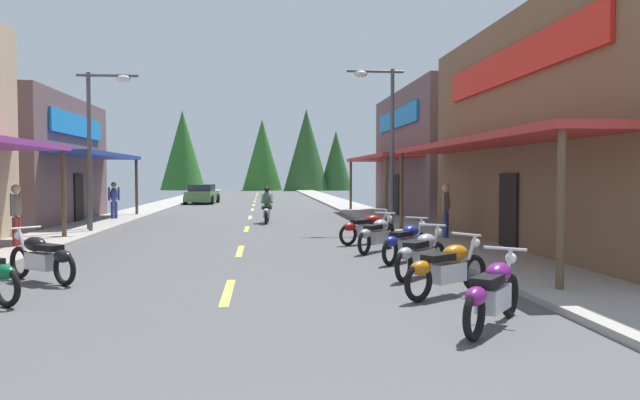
{
  "coord_description": "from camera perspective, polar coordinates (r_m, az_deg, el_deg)",
  "views": [
    {
      "loc": [
        0.61,
        -2.07,
        2.05
      ],
      "look_at": [
        3.45,
        26.98,
        0.82
      ],
      "focal_mm": 33.01,
      "sensor_mm": 36.0,
      "label": 1
    }
  ],
  "objects": [
    {
      "name": "streetlamp_left",
      "position": [
        21.87,
        -20.63,
        6.58
      ],
      "size": [
        2.08,
        0.3,
        5.6
      ],
      "color": "#474C51",
      "rests_on": "ground"
    },
    {
      "name": "motorcycle_parked_left_2",
      "position": [
        12.49,
        -25.34,
        -4.99
      ],
      "size": [
        1.72,
        1.43,
        1.04
      ],
      "rotation": [
        0.0,
        0.0,
        2.46
      ],
      "color": "black",
      "rests_on": "ground"
    },
    {
      "name": "motorcycle_parked_right_0",
      "position": [
        8.26,
        16.41,
        -8.57
      ],
      "size": [
        1.44,
        1.71,
        1.04
      ],
      "rotation": [
        0.0,
        0.0,
        0.88
      ],
      "color": "black",
      "rests_on": "ground"
    },
    {
      "name": "parked_car_curbside",
      "position": [
        43.43,
        -11.35,
        0.56
      ],
      "size": [
        2.3,
        4.41,
        1.4
      ],
      "rotation": [
        0.0,
        0.0,
        1.5
      ],
      "color": "#4C723F",
      "rests_on": "ground"
    },
    {
      "name": "centerline_dashes",
      "position": [
        37.14,
        -6.52,
        -0.76
      ],
      "size": [
        0.16,
        67.27,
        0.01
      ],
      "color": "#E0C64C",
      "rests_on": "ground"
    },
    {
      "name": "motorcycle_parked_right_4",
      "position": [
        15.77,
        5.52,
        -3.28
      ],
      "size": [
        1.37,
        1.76,
        1.04
      ],
      "rotation": [
        0.0,
        0.0,
        0.92
      ],
      "color": "black",
      "rests_on": "ground"
    },
    {
      "name": "treeline_backdrop",
      "position": [
        81.53,
        -5.97,
        4.61
      ],
      "size": [
        26.58,
        10.86,
        11.16
      ],
      "color": "#285323",
      "rests_on": "ground"
    },
    {
      "name": "motorcycle_parked_right_3",
      "position": [
        14.04,
        8.32,
        -3.99
      ],
      "size": [
        1.53,
        1.63,
        1.04
      ],
      "rotation": [
        0.0,
        0.0,
        0.82
      ],
      "color": "black",
      "rests_on": "ground"
    },
    {
      "name": "sidewalk_right",
      "position": [
        34.88,
        3.46,
        -0.87
      ],
      "size": [
        2.26,
        94.64,
        0.12
      ],
      "primitive_type": "cube",
      "color": "#9E9991",
      "rests_on": "ground"
    },
    {
      "name": "motorcycle_parked_right_5",
      "position": [
        17.55,
        4.57,
        -2.7
      ],
      "size": [
        1.89,
        1.17,
        1.04
      ],
      "rotation": [
        0.0,
        0.0,
        0.53
      ],
      "color": "black",
      "rests_on": "ground"
    },
    {
      "name": "motorcycle_parked_right_1",
      "position": [
        10.22,
        12.18,
        -6.42
      ],
      "size": [
        1.83,
        1.29,
        1.04
      ],
      "rotation": [
        0.0,
        0.0,
        0.6
      ],
      "color": "black",
      "rests_on": "ground"
    },
    {
      "name": "pedestrian_by_shop",
      "position": [
        27.81,
        -19.35,
        0.15
      ],
      "size": [
        0.44,
        0.44,
        1.75
      ],
      "rotation": [
        0.0,
        0.0,
        2.37
      ],
      "color": "#333F8C",
      "rests_on": "ground"
    },
    {
      "name": "storefront_right_far",
      "position": [
        30.47,
        15.77,
        4.27
      ],
      "size": [
        10.8,
        11.13,
        6.18
      ],
      "color": "brown",
      "rests_on": "ground"
    },
    {
      "name": "streetlamp_right",
      "position": [
        21.79,
        6.19,
        7.23
      ],
      "size": [
        2.08,
        0.3,
        5.93
      ],
      "color": "#474C51",
      "rests_on": "ground"
    },
    {
      "name": "sidewalk_left",
      "position": [
        35.09,
        -16.58,
        -0.94
      ],
      "size": [
        2.26,
        94.64,
        0.12
      ],
      "primitive_type": "cube",
      "color": "#9E9991",
      "rests_on": "ground"
    },
    {
      "name": "ground",
      "position": [
        34.46,
        -6.59,
        -1.1
      ],
      "size": [
        9.91,
        94.64,
        0.1
      ],
      "primitive_type": "cube",
      "color": "#4C4C4F"
    },
    {
      "name": "pedestrian_browsing",
      "position": [
        18.61,
        12.11,
        -0.76
      ],
      "size": [
        0.41,
        0.5,
        1.77
      ],
      "rotation": [
        0.0,
        0.0,
        2.59
      ],
      "color": "#333F8C",
      "rests_on": "ground"
    },
    {
      "name": "pedestrian_waiting",
      "position": [
        18.05,
        -27.36,
        -1.02
      ],
      "size": [
        0.28,
        0.57,
        1.8
      ],
      "rotation": [
        0.0,
        0.0,
        6.22
      ],
      "color": "maroon",
      "rests_on": "ground"
    },
    {
      "name": "motorcycle_parked_right_2",
      "position": [
        12.01,
        9.76,
        -5.08
      ],
      "size": [
        1.5,
        1.66,
        1.04
      ],
      "rotation": [
        0.0,
        0.0,
        0.84
      ],
      "color": "black",
      "rests_on": "ground"
    },
    {
      "name": "rider_cruising_lead",
      "position": [
        25.28,
        -5.17,
        -0.76
      ],
      "size": [
        0.6,
        2.14,
        1.57
      ],
      "rotation": [
        0.0,
        0.0,
        1.51
      ],
      "color": "black",
      "rests_on": "ground"
    },
    {
      "name": "storefront_right_near",
      "position": [
        18.1,
        27.43,
        5.8
      ],
      "size": [
        8.28,
        13.15,
        6.41
      ],
      "color": "brown",
      "rests_on": "ground"
    }
  ]
}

